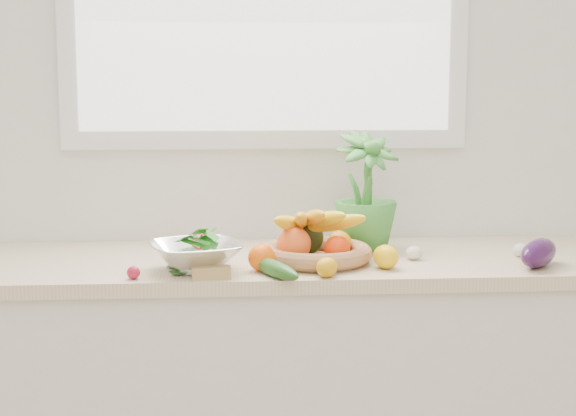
{
  "coord_description": "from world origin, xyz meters",
  "views": [
    {
      "loc": [
        -0.13,
        -0.61,
        1.43
      ],
      "look_at": [
        0.05,
        1.93,
        1.05
      ],
      "focal_mm": 55.0,
      "sensor_mm": 36.0,
      "label": 1
    }
  ],
  "objects": [
    {
      "name": "back_wall",
      "position": [
        0.0,
        2.25,
        1.35
      ],
      "size": [
        4.5,
        0.02,
        2.7
      ],
      "primitive_type": "cube",
      "color": "white",
      "rests_on": "ground"
    },
    {
      "name": "radish",
      "position": [
        -0.38,
        1.69,
        0.92
      ],
      "size": [
        0.05,
        0.05,
        0.04
      ],
      "primitive_type": "sphere",
      "rotation": [
        0.0,
        0.0,
        0.42
      ],
      "color": "#B41630",
      "rests_on": "countertop"
    },
    {
      "name": "lemon_b",
      "position": [
        0.14,
        1.68,
        0.93
      ],
      "size": [
        0.08,
        0.09,
        0.05
      ],
      "primitive_type": "ellipsoid",
      "rotation": [
        0.0,
        0.0,
        -0.55
      ],
      "color": "orange",
      "rests_on": "countertop"
    },
    {
      "name": "ginger",
      "position": [
        -0.17,
        1.68,
        0.92
      ],
      "size": [
        0.11,
        0.05,
        0.03
      ],
      "primitive_type": "cube",
      "rotation": [
        0.0,
        0.0,
        0.07
      ],
      "color": "tan",
      "rests_on": "countertop"
    },
    {
      "name": "colander_with_spinach",
      "position": [
        -0.22,
        1.77,
        0.97
      ],
      "size": [
        0.31,
        0.31,
        0.13
      ],
      "color": "silver",
      "rests_on": "countertop"
    },
    {
      "name": "cucumber",
      "position": [
        -0.0,
        1.69,
        0.92
      ],
      "size": [
        0.15,
        0.24,
        0.05
      ],
      "primitive_type": "ellipsoid",
      "rotation": [
        0.0,
        0.0,
        0.44
      ],
      "color": "#1B5218",
      "rests_on": "countertop"
    },
    {
      "name": "counter_cabinet",
      "position": [
        0.0,
        1.95,
        0.43
      ],
      "size": [
        2.2,
        0.58,
        0.86
      ],
      "primitive_type": "cube",
      "color": "silver",
      "rests_on": "ground"
    },
    {
      "name": "countertop",
      "position": [
        0.0,
        1.95,
        0.88
      ],
      "size": [
        2.24,
        0.62,
        0.04
      ],
      "primitive_type": "cube",
      "color": "beige",
      "rests_on": "counter_cabinet"
    },
    {
      "name": "orange_loose",
      "position": [
        -0.03,
        1.76,
        0.94
      ],
      "size": [
        0.08,
        0.08,
        0.08
      ],
      "primitive_type": "sphere",
      "rotation": [
        0.0,
        0.0,
        -0.05
      ],
      "color": "#FF5D08",
      "rests_on": "countertop"
    },
    {
      "name": "lemon_c",
      "position": [
        0.31,
        1.77,
        0.93
      ],
      "size": [
        0.09,
        0.1,
        0.07
      ],
      "primitive_type": "ellipsoid",
      "rotation": [
        0.0,
        0.0,
        0.36
      ],
      "color": "yellow",
      "rests_on": "countertop"
    },
    {
      "name": "garlic_c",
      "position": [
        0.42,
        1.88,
        0.92
      ],
      "size": [
        0.06,
        0.06,
        0.04
      ],
      "primitive_type": "ellipsoid",
      "rotation": [
        0.0,
        0.0,
        -0.32
      ],
      "color": "white",
      "rests_on": "countertop"
    },
    {
      "name": "garlic_a",
      "position": [
        0.21,
        1.95,
        0.92
      ],
      "size": [
        0.06,
        0.06,
        0.04
      ],
      "primitive_type": "ellipsoid",
      "rotation": [
        0.0,
        0.0,
        -0.25
      ],
      "color": "white",
      "rests_on": "countertop"
    },
    {
      "name": "lemon_a",
      "position": [
        -0.19,
        1.73,
        0.93
      ],
      "size": [
        0.07,
        0.08,
        0.06
      ],
      "primitive_type": "ellipsoid",
      "rotation": [
        0.0,
        0.0,
        -0.24
      ],
      "color": "yellow",
      "rests_on": "countertop"
    },
    {
      "name": "apple",
      "position": [
        -0.21,
        1.9,
        0.94
      ],
      "size": [
        0.11,
        0.11,
        0.09
      ],
      "primitive_type": "sphere",
      "rotation": [
        0.0,
        0.0,
        -0.35
      ],
      "color": "#B20E12",
      "rests_on": "countertop"
    },
    {
      "name": "eggplant",
      "position": [
        0.74,
        1.76,
        0.94
      ],
      "size": [
        0.19,
        0.2,
        0.08
      ],
      "primitive_type": "ellipsoid",
      "rotation": [
        0.0,
        0.0,
        -0.68
      ],
      "color": "#32103E",
      "rests_on": "countertop"
    },
    {
      "name": "potted_herb",
      "position": [
        0.3,
        2.04,
        1.09
      ],
      "size": [
        0.27,
        0.27,
        0.36
      ],
      "primitive_type": "imported",
      "rotation": [
        0.0,
        0.0,
        0.43
      ],
      "color": "#3D8A32",
      "rests_on": "countertop"
    },
    {
      "name": "fruit_basket",
      "position": [
        0.12,
        1.86,
        0.95
      ],
      "size": [
        0.38,
        0.38,
        0.18
      ],
      "color": "#B17D4E",
      "rests_on": "countertop"
    },
    {
      "name": "garlic_b",
      "position": [
        0.74,
        1.91,
        0.92
      ],
      "size": [
        0.06,
        0.06,
        0.04
      ],
      "primitive_type": "ellipsoid",
      "rotation": [
        0.0,
        0.0,
        -0.33
      ],
      "color": "silver",
      "rests_on": "countertop"
    }
  ]
}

